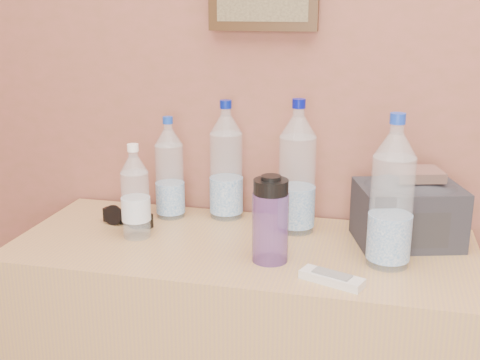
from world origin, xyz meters
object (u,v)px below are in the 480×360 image
(ac_remote, at_px, (332,279))
(toiletry_bag, at_px, (408,210))
(foil_packet, at_px, (417,174))
(pet_small, at_px, (135,197))
(pet_large_b, at_px, (226,167))
(pet_large_c, at_px, (297,174))
(nalgene_bottle, at_px, (270,219))
(pet_large_d, at_px, (392,200))
(pet_large_a, at_px, (170,173))
(sunglasses, at_px, (128,218))

(ac_remote, height_order, toiletry_bag, toiletry_bag)
(foil_packet, bearing_deg, pet_small, -170.26)
(pet_large_b, relative_size, ac_remote, 2.36)
(pet_large_c, bearing_deg, pet_small, -160.23)
(pet_large_b, height_order, nalgene_bottle, pet_large_b)
(ac_remote, relative_size, toiletry_bag, 0.56)
(pet_large_d, xyz_separation_m, foil_packet, (0.06, 0.15, 0.03))
(pet_large_c, distance_m, toiletry_bag, 0.30)
(pet_small, height_order, nalgene_bottle, pet_small)
(pet_large_a, bearing_deg, pet_small, -100.81)
(pet_large_c, distance_m, nalgene_bottle, 0.23)
(pet_small, relative_size, foil_packet, 2.15)
(pet_small, distance_m, nalgene_bottle, 0.38)
(pet_large_c, bearing_deg, sunglasses, -171.67)
(sunglasses, relative_size, ac_remote, 1.08)
(pet_large_a, relative_size, foil_packet, 2.51)
(nalgene_bottle, height_order, toiletry_bag, nalgene_bottle)
(pet_large_a, xyz_separation_m, toiletry_bag, (0.67, -0.05, -0.04))
(pet_large_a, distance_m, ac_remote, 0.61)
(pet_large_c, height_order, pet_large_d, pet_large_d)
(pet_large_a, bearing_deg, toiletry_bag, -3.94)
(pet_large_a, xyz_separation_m, nalgene_bottle, (0.34, -0.24, -0.03))
(pet_large_c, height_order, ac_remote, pet_large_c)
(sunglasses, bearing_deg, foil_packet, 13.78)
(pet_large_c, height_order, pet_small, pet_large_c)
(pet_large_a, xyz_separation_m, ac_remote, (0.50, -0.33, -0.12))
(pet_large_b, relative_size, nalgene_bottle, 1.60)
(pet_large_c, xyz_separation_m, pet_small, (-0.41, -0.15, -0.05))
(toiletry_bag, distance_m, foil_packet, 0.10)
(pet_large_a, bearing_deg, pet_large_d, -17.86)
(pet_small, xyz_separation_m, sunglasses, (-0.06, 0.08, -0.09))
(nalgene_bottle, xyz_separation_m, foil_packet, (0.34, 0.19, 0.08))
(pet_small, bearing_deg, foil_packet, 9.74)
(pet_large_a, relative_size, pet_large_b, 0.86)
(pet_large_c, relative_size, sunglasses, 2.32)
(nalgene_bottle, height_order, sunglasses, nalgene_bottle)
(pet_large_a, distance_m, pet_large_c, 0.38)
(ac_remote, bearing_deg, pet_small, -176.02)
(pet_large_d, height_order, toiletry_bag, pet_large_d)
(pet_large_b, relative_size, pet_small, 1.35)
(nalgene_bottle, bearing_deg, pet_small, 169.36)
(pet_large_b, xyz_separation_m, toiletry_bag, (0.51, -0.08, -0.06))
(pet_large_d, distance_m, ac_remote, 0.23)
(pet_large_c, bearing_deg, pet_large_b, 163.50)
(pet_small, bearing_deg, pet_large_a, 79.19)
(pet_large_d, xyz_separation_m, ac_remote, (-0.12, -0.13, -0.15))
(pet_large_a, relative_size, pet_small, 1.17)
(sunglasses, relative_size, toiletry_bag, 0.61)
(pet_large_c, height_order, foil_packet, pet_large_c)
(pet_small, xyz_separation_m, toiletry_bag, (0.70, 0.13, -0.02))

